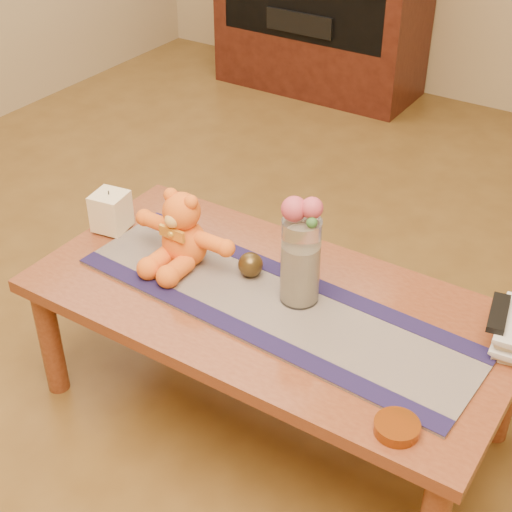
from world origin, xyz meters
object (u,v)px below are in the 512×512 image
Objects in this scene: tv_remote at (499,313)px; amber_dish at (397,427)px; bronze_ball at (250,265)px; book_bottom at (494,333)px; glass_vase at (300,261)px; teddy_bear at (184,229)px; pillar_candle at (111,211)px.

tv_remote reaches higher than amber_dish.
bronze_ball is 0.71m from book_bottom.
amber_dish is at bearing -113.71° from book_bottom.
glass_vase is 0.54m from tv_remote.
amber_dish is at bearing -18.48° from teddy_bear.
glass_vase is 1.17× the size of book_bottom.
tv_remote reaches higher than bronze_ball.
bronze_ball is 0.71m from tv_remote.
glass_vase is (0.39, 0.02, 0.02)m from teddy_bear.
bronze_ball is at bearing 176.82° from book_bottom.
teddy_bear is at bearing -3.27° from pillar_candle.
teddy_bear is 0.93m from book_bottom.
book_bottom is 0.08m from tv_remote.
glass_vase is at bearing -175.56° from tv_remote.
amber_dish reaches higher than book_bottom.
teddy_bear reaches higher than tv_remote.
teddy_bear is 2.08× the size of tv_remote.
teddy_bear is 4.46× the size of bronze_ball.
amber_dish is at bearing -14.78° from pillar_candle.
pillar_candle is (-0.31, 0.02, -0.05)m from teddy_bear.
glass_vase reaches higher than pillar_candle.
pillar_candle is at bearing 177.13° from teddy_bear.
pillar_candle reaches higher than bronze_ball.
tv_remote is at bearing -93.00° from book_bottom.
bronze_ball is at bearing 152.26° from amber_dish.
tv_remote is (0.70, 0.12, 0.04)m from bronze_ball.
pillar_candle is at bearing -179.72° from glass_vase.
amber_dish is (0.44, -0.30, -0.12)m from glass_vase.
teddy_bear is 3.09× the size of amber_dish.
bronze_ball is 0.47× the size of tv_remote.
book_bottom is at bearing 10.74° from bronze_ball.
pillar_candle is 0.70m from glass_vase.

